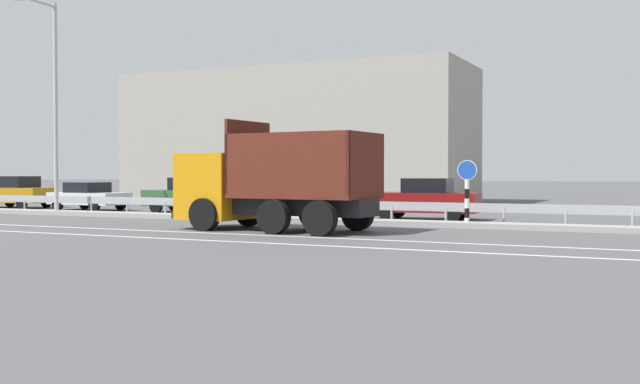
# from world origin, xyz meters

# --- Properties ---
(ground_plane) EXTENTS (320.00, 320.00, 0.00)m
(ground_plane) POSITION_xyz_m (0.00, 0.00, 0.00)
(ground_plane) COLOR #4C4C4F
(lane_strip_0) EXTENTS (68.38, 0.16, 0.01)m
(lane_strip_0) POSITION_xyz_m (-0.94, -3.04, 0.00)
(lane_strip_0) COLOR silver
(lane_strip_0) RESTS_ON ground_plane
(lane_strip_1) EXTENTS (68.38, 0.16, 0.01)m
(lane_strip_1) POSITION_xyz_m (-0.94, -5.16, 0.00)
(lane_strip_1) COLOR silver
(lane_strip_1) RESTS_ON ground_plane
(median_island) EXTENTS (37.61, 1.10, 0.18)m
(median_island) POSITION_xyz_m (0.00, 2.69, 0.09)
(median_island) COLOR gray
(median_island) RESTS_ON ground_plane
(median_guardrail) EXTENTS (68.38, 0.09, 0.78)m
(median_guardrail) POSITION_xyz_m (-0.00, 3.90, 0.57)
(median_guardrail) COLOR #9EA0A5
(median_guardrail) RESTS_ON ground_plane
(dump_truck) EXTENTS (6.66, 3.13, 3.52)m
(dump_truck) POSITION_xyz_m (-1.77, -1.19, 1.28)
(dump_truck) COLOR orange
(dump_truck) RESTS_ON ground_plane
(median_road_sign) EXTENTS (0.67, 0.16, 2.27)m
(median_road_sign) POSITION_xyz_m (4.15, 2.69, 1.17)
(median_road_sign) COLOR white
(median_road_sign) RESTS_ON ground_plane
(street_lamp_0) EXTENTS (0.72, 2.26, 9.30)m
(street_lamp_0) POSITION_xyz_m (-14.26, 2.56, 5.14)
(street_lamp_0) COLOR #ADADB2
(street_lamp_0) RESTS_ON ground_plane
(parked_car_1) EXTENTS (4.13, 2.24, 1.68)m
(parked_car_1) POSITION_xyz_m (-20.98, 6.60, 0.82)
(parked_car_1) COLOR #B27A14
(parked_car_1) RESTS_ON ground_plane
(parked_car_2) EXTENTS (4.10, 2.12, 1.39)m
(parked_car_2) POSITION_xyz_m (-15.67, 6.26, 0.70)
(parked_car_2) COLOR silver
(parked_car_2) RESTS_ON ground_plane
(parked_car_3) EXTENTS (4.41, 2.06, 1.63)m
(parked_car_3) POSITION_xyz_m (-9.86, 6.64, 0.80)
(parked_car_3) COLOR #335B33
(parked_car_3) RESTS_ON ground_plane
(parked_car_4) EXTENTS (4.69, 2.22, 1.41)m
(parked_car_4) POSITION_xyz_m (-4.11, 6.86, 0.73)
(parked_car_4) COLOR silver
(parked_car_4) RESTS_ON ground_plane
(parked_car_5) EXTENTS (4.33, 2.04, 1.63)m
(parked_car_5) POSITION_xyz_m (1.57, 6.24, 0.81)
(parked_car_5) COLOR maroon
(parked_car_5) RESTS_ON ground_plane
(background_building_0) EXTENTS (23.06, 8.07, 8.55)m
(background_building_0) POSITION_xyz_m (-12.40, 22.22, 4.27)
(background_building_0) COLOR gray
(background_building_0) RESTS_ON ground_plane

